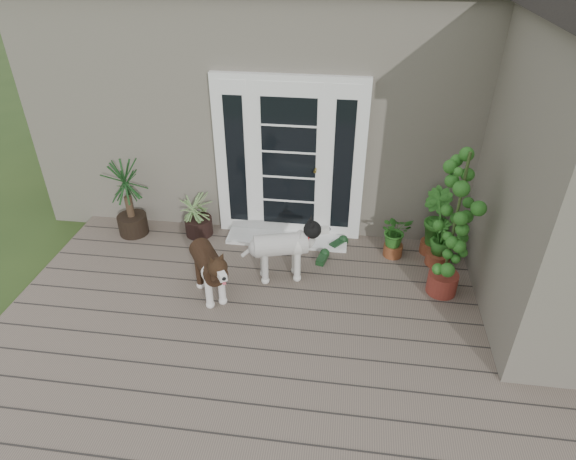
# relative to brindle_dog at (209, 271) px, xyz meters

# --- Properties ---
(deck) EXTENTS (6.20, 4.60, 0.12)m
(deck) POSITION_rel_brindle_dog_xyz_m (0.91, -0.76, -0.40)
(deck) COLOR #6B5B4C
(deck) RESTS_ON ground
(house_main) EXTENTS (7.40, 4.00, 3.10)m
(house_main) POSITION_rel_brindle_dog_xyz_m (0.91, 3.49, 1.09)
(house_main) COLOR #665E54
(house_main) RESTS_ON ground
(door_unit) EXTENTS (1.90, 0.14, 2.15)m
(door_unit) POSITION_rel_brindle_dog_xyz_m (0.71, 1.44, 0.73)
(door_unit) COLOR white
(door_unit) RESTS_ON deck
(door_step) EXTENTS (1.60, 0.40, 0.05)m
(door_step) POSITION_rel_brindle_dog_xyz_m (0.71, 1.24, -0.32)
(door_step) COLOR white
(door_step) RESTS_ON deck
(brindle_dog) EXTENTS (0.75, 0.89, 0.69)m
(brindle_dog) POSITION_rel_brindle_dog_xyz_m (0.00, 0.00, 0.00)
(brindle_dog) COLOR #341F12
(brindle_dog) RESTS_ON deck
(white_dog) EXTENTS (0.90, 0.57, 0.69)m
(white_dog) POSITION_rel_brindle_dog_xyz_m (0.74, 0.43, 0.00)
(white_dog) COLOR white
(white_dog) RESTS_ON deck
(spider_plant) EXTENTS (0.71, 0.71, 0.65)m
(spider_plant) POSITION_rel_brindle_dog_xyz_m (-0.51, 1.24, -0.02)
(spider_plant) COLOR #818E57
(spider_plant) RESTS_ON deck
(yucca) EXTENTS (0.82, 0.82, 1.07)m
(yucca) POSITION_rel_brindle_dog_xyz_m (-1.41, 1.14, 0.19)
(yucca) COLOR black
(yucca) RESTS_ON deck
(herb_a) EXTENTS (0.49, 0.49, 0.49)m
(herb_a) POSITION_rel_brindle_dog_xyz_m (2.09, 1.08, -0.10)
(herb_a) COLOR #1A5C1F
(herb_a) RESTS_ON deck
(herb_b) EXTENTS (0.61, 0.61, 0.67)m
(herb_b) POSITION_rel_brindle_dog_xyz_m (2.58, 1.22, -0.01)
(herb_b) COLOR #1C5E1B
(herb_b) RESTS_ON deck
(herb_c) EXTENTS (0.33, 0.33, 0.48)m
(herb_c) POSITION_rel_brindle_dog_xyz_m (2.64, 0.97, -0.11)
(herb_c) COLOR #18551A
(herb_c) RESTS_ON deck
(sapling) EXTENTS (0.63, 0.63, 1.80)m
(sapling) POSITION_rel_brindle_dog_xyz_m (2.62, 0.42, 0.56)
(sapling) COLOR #1A5D1B
(sapling) RESTS_ON deck
(clog_left) EXTENTS (0.21, 0.33, 0.09)m
(clog_left) POSITION_rel_brindle_dog_xyz_m (1.21, 0.85, -0.30)
(clog_left) COLOR #163819
(clog_left) RESTS_ON deck
(clog_right) EXTENTS (0.31, 0.34, 0.09)m
(clog_right) POSITION_rel_brindle_dog_xyz_m (1.40, 1.20, -0.30)
(clog_right) COLOR #153519
(clog_right) RESTS_ON deck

